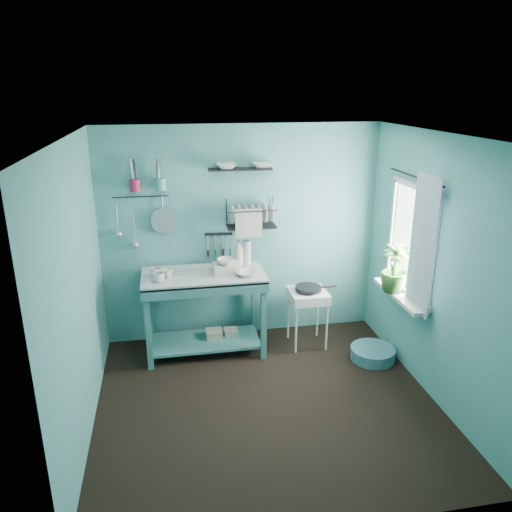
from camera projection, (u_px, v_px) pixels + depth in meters
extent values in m
plane|color=black|center=(267.00, 402.00, 4.79)|extent=(3.20, 3.20, 0.00)
plane|color=silver|center=(269.00, 136.00, 3.98)|extent=(3.20, 3.20, 0.00)
plane|color=teal|center=(242.00, 234.00, 5.78)|extent=(3.20, 0.00, 3.20)
plane|color=teal|center=(319.00, 373.00, 2.99)|extent=(3.20, 0.00, 3.20)
plane|color=teal|center=(78.00, 295.00, 4.11)|extent=(0.00, 3.00, 3.00)
plane|color=teal|center=(435.00, 270.00, 4.66)|extent=(0.00, 3.00, 3.00)
cube|color=#356F6D|center=(205.00, 313.00, 5.58)|extent=(1.39, 0.79, 0.94)
imported|color=beige|center=(158.00, 278.00, 5.19)|extent=(0.12, 0.12, 0.10)
imported|color=beige|center=(168.00, 274.00, 5.30)|extent=(0.14, 0.14, 0.09)
imported|color=beige|center=(156.00, 272.00, 5.33)|extent=(0.17, 0.17, 0.10)
cube|color=beige|center=(226.00, 268.00, 5.44)|extent=(0.28, 0.22, 0.10)
imported|color=beige|center=(226.00, 261.00, 5.41)|extent=(0.19, 0.19, 0.06)
imported|color=beige|center=(239.00, 253.00, 5.64)|extent=(0.11, 0.12, 0.30)
cylinder|color=#ABB8BF|center=(247.00, 252.00, 5.68)|extent=(0.09, 0.09, 0.28)
imported|color=beige|center=(246.00, 273.00, 5.36)|extent=(0.22, 0.22, 0.05)
cube|color=silver|center=(307.00, 318.00, 5.77)|extent=(0.47, 0.47, 0.67)
cylinder|color=black|center=(308.00, 288.00, 5.65)|extent=(0.30, 0.30, 0.03)
cube|color=black|center=(219.00, 234.00, 5.70)|extent=(0.32, 0.05, 0.03)
cube|color=black|center=(251.00, 213.00, 5.59)|extent=(0.57, 0.29, 0.32)
cube|color=black|center=(240.00, 169.00, 5.43)|extent=(0.71, 0.22, 0.01)
imported|color=beige|center=(226.00, 169.00, 5.41)|extent=(0.25, 0.25, 0.06)
imported|color=beige|center=(262.00, 164.00, 5.46)|extent=(0.26, 0.26, 0.06)
cylinder|color=maroon|center=(135.00, 185.00, 5.30)|extent=(0.11, 0.11, 0.13)
cylinder|color=teal|center=(161.00, 184.00, 5.35)|extent=(0.11, 0.11, 0.13)
cylinder|color=#AFB2B7|center=(163.00, 220.00, 5.51)|extent=(0.28, 0.03, 0.28)
cylinder|color=#AFB2B7|center=(117.00, 219.00, 5.42)|extent=(0.01, 0.01, 0.30)
cylinder|color=#AFB2B7|center=(134.00, 230.00, 5.49)|extent=(0.01, 0.01, 0.30)
cylinder|color=black|center=(140.00, 197.00, 5.40)|extent=(0.60, 0.01, 0.01)
plane|color=white|center=(413.00, 241.00, 5.03)|extent=(0.00, 1.10, 1.10)
cube|color=silver|center=(399.00, 295.00, 5.20)|extent=(0.16, 0.95, 0.04)
plane|color=silver|center=(422.00, 245.00, 4.72)|extent=(0.00, 1.35, 1.35)
cylinder|color=black|center=(415.00, 177.00, 4.81)|extent=(0.02, 1.05, 0.02)
imported|color=#326227|center=(394.00, 268.00, 5.18)|extent=(0.37, 0.37, 0.51)
cube|color=gray|center=(214.00, 339.00, 5.77)|extent=(0.18, 0.18, 0.22)
cube|color=gray|center=(231.00, 337.00, 5.83)|extent=(0.15, 0.15, 0.20)
cylinder|color=#40717E|center=(373.00, 353.00, 5.54)|extent=(0.49, 0.49, 0.13)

